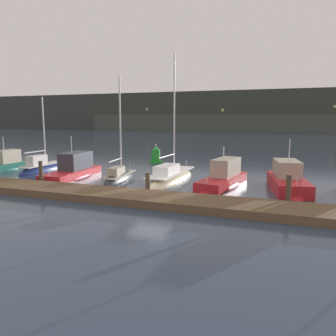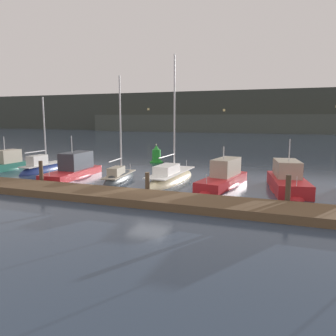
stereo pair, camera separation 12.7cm
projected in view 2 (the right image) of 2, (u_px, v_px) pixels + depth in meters
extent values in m
plane|color=#2D3D51|center=(149.00, 194.00, 21.08)|extent=(400.00, 400.00, 0.00)
cube|color=brown|center=(136.00, 198.00, 19.27)|extent=(40.10, 2.80, 0.45)
cylinder|color=#4C3D2D|center=(41.00, 173.00, 23.58)|extent=(0.28, 0.28, 1.80)
cylinder|color=#4C3D2D|center=(147.00, 184.00, 20.72)|extent=(0.28, 0.28, 1.47)
cylinder|color=#4C3D2D|center=(288.00, 191.00, 17.81)|extent=(0.28, 0.28, 1.82)
ellipsoid|color=#195647|center=(5.00, 170.00, 30.66)|extent=(1.93, 4.89, 1.25)
cube|color=#195647|center=(5.00, 167.00, 30.61)|extent=(1.77, 4.41, 0.65)
cube|color=#A39984|center=(9.00, 156.00, 30.91)|extent=(1.26, 2.17, 1.21)
cube|color=black|center=(17.00, 153.00, 31.76)|extent=(1.04, 0.29, 0.54)
cylinder|color=silver|center=(4.00, 143.00, 30.37)|extent=(0.07, 0.07, 1.27)
ellipsoid|color=navy|center=(43.00, 171.00, 29.97)|extent=(1.48, 5.67, 1.47)
cube|color=silver|center=(43.00, 164.00, 29.87)|extent=(1.24, 4.77, 0.08)
cube|color=silver|center=(37.00, 160.00, 29.17)|extent=(0.88, 1.82, 0.86)
cylinder|color=silver|center=(45.00, 131.00, 29.83)|extent=(0.12, 0.12, 6.05)
cylinder|color=silver|center=(36.00, 152.00, 28.93)|extent=(0.10, 2.54, 0.09)
cylinder|color=silver|center=(61.00, 158.00, 32.25)|extent=(0.04, 0.04, 0.50)
ellipsoid|color=red|center=(72.00, 177.00, 27.14)|extent=(2.66, 7.08, 1.16)
cube|color=red|center=(72.00, 173.00, 27.10)|extent=(2.44, 6.38, 0.59)
cube|color=#333842|center=(76.00, 160.00, 27.60)|extent=(1.71, 3.15, 1.41)
cube|color=black|center=(85.00, 156.00, 28.89)|extent=(1.37, 0.35, 0.63)
cylinder|color=silver|center=(72.00, 144.00, 26.86)|extent=(0.07, 0.07, 1.41)
cylinder|color=silver|center=(49.00, 172.00, 24.24)|extent=(0.04, 0.04, 0.60)
ellipsoid|color=#2D3338|center=(120.00, 181.00, 25.58)|extent=(1.99, 5.43, 1.56)
cube|color=#A39984|center=(119.00, 174.00, 25.50)|extent=(1.67, 4.56, 0.08)
cube|color=#A39984|center=(116.00, 171.00, 24.83)|extent=(1.01, 1.78, 0.63)
cylinder|color=silver|center=(120.00, 126.00, 25.33)|extent=(0.12, 0.12, 7.54)
cylinder|color=silver|center=(115.00, 160.00, 24.59)|extent=(0.37, 2.36, 0.09)
cylinder|color=silver|center=(130.00, 167.00, 27.81)|extent=(0.04, 0.04, 0.50)
ellipsoid|color=beige|center=(171.00, 181.00, 25.39)|extent=(2.29, 7.80, 1.59)
cube|color=silver|center=(171.00, 172.00, 25.28)|extent=(1.92, 6.55, 0.08)
cube|color=silver|center=(167.00, 169.00, 24.38)|extent=(1.29, 2.52, 0.65)
cylinder|color=silver|center=(174.00, 114.00, 25.16)|extent=(0.12, 0.12, 8.89)
cylinder|color=silver|center=(167.00, 156.00, 24.30)|extent=(0.20, 2.94, 0.09)
cylinder|color=silver|center=(187.00, 163.00, 28.49)|extent=(0.04, 0.04, 0.50)
ellipsoid|color=red|center=(222.00, 186.00, 23.56)|extent=(3.06, 6.99, 1.04)
cube|color=red|center=(222.00, 181.00, 23.50)|extent=(2.79, 6.30, 0.68)
cube|color=#A39984|center=(226.00, 167.00, 23.93)|extent=(1.81, 3.16, 1.25)
cube|color=black|center=(232.00, 162.00, 25.06)|extent=(1.19, 0.44, 0.56)
cylinder|color=silver|center=(224.00, 153.00, 23.30)|extent=(0.07, 0.07, 0.92)
cylinder|color=silver|center=(207.00, 179.00, 20.98)|extent=(0.04, 0.04, 0.60)
ellipsoid|color=red|center=(288.00, 190.00, 22.17)|extent=(3.37, 6.68, 1.22)
cube|color=red|center=(288.00, 184.00, 22.10)|extent=(3.08, 6.02, 0.86)
cube|color=#A39984|center=(287.00, 168.00, 22.57)|extent=(2.02, 3.04, 1.11)
cube|color=black|center=(284.00, 163.00, 23.79)|extent=(1.38, 0.47, 0.50)
cylinder|color=silver|center=(289.00, 150.00, 21.88)|extent=(0.07, 0.07, 1.50)
cylinder|color=silver|center=(297.00, 181.00, 19.39)|extent=(0.04, 0.04, 0.60)
cylinder|color=green|center=(156.00, 162.00, 35.68)|extent=(1.41, 1.41, 0.16)
cylinder|color=green|center=(156.00, 155.00, 35.57)|extent=(0.94, 0.94, 1.26)
cone|color=green|center=(156.00, 147.00, 35.43)|extent=(0.66, 0.66, 0.50)
sphere|color=#F9EAB7|center=(156.00, 145.00, 35.39)|extent=(0.16, 0.16, 0.16)
cube|color=#333833|center=(266.00, 111.00, 112.31)|extent=(240.00, 16.00, 13.76)
cube|color=#3F463F|center=(308.00, 124.00, 99.09)|extent=(144.00, 10.00, 5.77)
cube|color=#F4DB8C|center=(224.00, 110.00, 109.23)|extent=(0.80, 0.10, 0.80)
cube|color=#F4DB8C|center=(197.00, 125.00, 113.21)|extent=(0.80, 0.10, 0.80)
cube|color=#F4DB8C|center=(114.00, 123.00, 124.49)|extent=(0.80, 0.10, 0.80)
cube|color=#F4DB8C|center=(148.00, 109.00, 118.68)|extent=(0.80, 0.10, 0.80)
cube|color=#F4DB8C|center=(167.00, 126.00, 117.09)|extent=(0.80, 0.10, 0.80)
cube|color=#F4DB8C|center=(229.00, 126.00, 109.39)|extent=(0.80, 0.10, 0.80)
cube|color=#F4DB8C|center=(262.00, 126.00, 105.69)|extent=(0.80, 0.10, 0.80)
cube|color=#F4DB8C|center=(161.00, 121.00, 117.61)|extent=(0.80, 0.10, 0.80)
cube|color=#F4DB8C|center=(128.00, 125.00, 122.44)|extent=(0.80, 0.10, 0.80)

